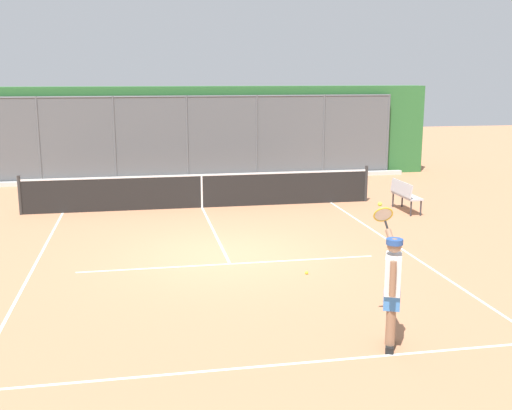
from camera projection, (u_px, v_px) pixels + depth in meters
ground_plane at (225, 255)px, 12.98m from camera, size 60.00×60.00×0.00m
court_line_markings at (232, 267)px, 12.13m from camera, size 7.68×9.97×0.01m
fence_backdrop at (186, 133)px, 22.55m from camera, size 18.10×1.37×3.30m
tennis_net at (202, 191)px, 17.52m from camera, size 9.88×0.09×1.07m
tennis_player at (392, 285)px, 8.42m from camera, size 0.50×1.32×1.85m
tennis_ball_near_baseline at (307, 273)px, 11.71m from camera, size 0.07×0.07×0.07m
courtside_bench at (405, 193)px, 17.02m from camera, size 0.40×1.30×0.84m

